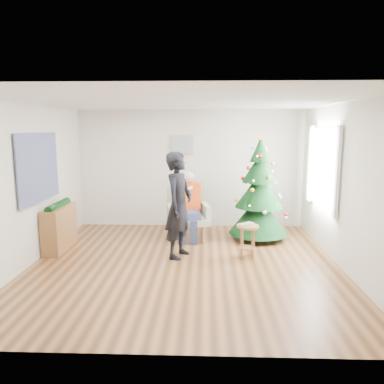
{
  "coord_description": "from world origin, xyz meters",
  "views": [
    {
      "loc": [
        0.34,
        -5.84,
        2.19
      ],
      "look_at": [
        0.1,
        0.6,
        1.1
      ],
      "focal_mm": 35.0,
      "sensor_mm": 36.0,
      "label": 1
    }
  ],
  "objects_px": {
    "christmas_tree": "(259,192)",
    "stool": "(247,241)",
    "console": "(59,228)",
    "armchair": "(188,220)",
    "standing_man": "(179,205)"
  },
  "relations": [
    {
      "from": "christmas_tree",
      "to": "stool",
      "type": "height_order",
      "value": "christmas_tree"
    },
    {
      "from": "christmas_tree",
      "to": "console",
      "type": "distance_m",
      "value": 3.86
    },
    {
      "from": "armchair",
      "to": "console",
      "type": "xyz_separation_m",
      "value": [
        -2.31,
        -0.79,
        0.02
      ]
    },
    {
      "from": "christmas_tree",
      "to": "armchair",
      "type": "xyz_separation_m",
      "value": [
        -1.41,
        -0.04,
        -0.57
      ]
    },
    {
      "from": "stool",
      "to": "console",
      "type": "distance_m",
      "value": 3.41
    },
    {
      "from": "standing_man",
      "to": "console",
      "type": "bearing_deg",
      "value": 102.4
    },
    {
      "from": "armchair",
      "to": "console",
      "type": "distance_m",
      "value": 2.44
    },
    {
      "from": "stool",
      "to": "armchair",
      "type": "bearing_deg",
      "value": 133.92
    },
    {
      "from": "stool",
      "to": "console",
      "type": "xyz_separation_m",
      "value": [
        -3.39,
        0.33,
        0.11
      ]
    },
    {
      "from": "console",
      "to": "armchair",
      "type": "bearing_deg",
      "value": 18.59
    },
    {
      "from": "armchair",
      "to": "standing_man",
      "type": "bearing_deg",
      "value": -107.16
    },
    {
      "from": "stool",
      "to": "armchair",
      "type": "height_order",
      "value": "armchair"
    },
    {
      "from": "christmas_tree",
      "to": "armchair",
      "type": "bearing_deg",
      "value": -178.51
    },
    {
      "from": "christmas_tree",
      "to": "armchair",
      "type": "relative_size",
      "value": 2.05
    },
    {
      "from": "stool",
      "to": "christmas_tree",
      "type": "bearing_deg",
      "value": 73.6
    }
  ]
}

